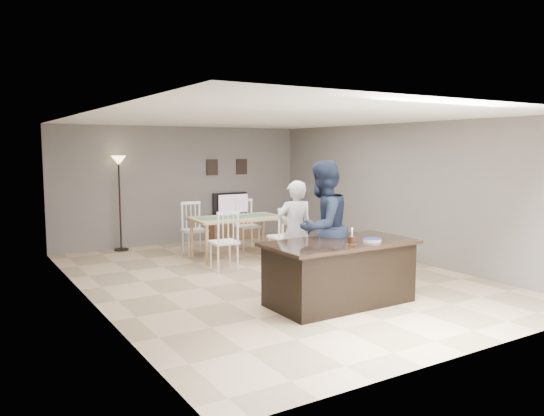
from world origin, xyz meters
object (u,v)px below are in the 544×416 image
man (322,228)px  plate_stack (372,240)px  dining_table (237,224)px  floor_lamp (119,177)px  television (232,204)px  woman (295,232)px  tv_console (233,227)px  kitchen_island (340,272)px  birthday_cake (352,240)px

man → plate_stack: man is taller
man → dining_table: bearing=-111.0°
man → floor_lamp: floor_lamp is taller
television → floor_lamp: 2.82m
floor_lamp → woman: bearing=-68.4°
plate_stack → dining_table: bearing=92.3°
woman → floor_lamp: floor_lamp is taller
tv_console → dining_table: bearing=-115.7°
kitchen_island → tv_console: bearing=77.8°
kitchen_island → plate_stack: plate_stack is taller
plate_stack → floor_lamp: 6.18m
tv_console → man: size_ratio=0.59×
woman → man: 0.82m
man → tv_console: bearing=-121.1°
tv_console → man: (-1.10, -5.02, 0.71)m
tv_console → floor_lamp: size_ratio=0.59×
television → dining_table: bearing=65.1°
television → birthday_cake: (-1.19, -5.89, 0.09)m
man → floor_lamp: (-1.63, 5.04, 0.57)m
kitchen_island → television: 5.78m
birthday_cake → plate_stack: (0.37, -0.00, -0.03)m
birthday_cake → floor_lamp: bearing=104.7°
woman → floor_lamp: bearing=-56.0°
tv_console → television: television is taller
dining_table → kitchen_island: bearing=-90.2°
birthday_cake → plate_stack: 0.37m
tv_console → kitchen_island: bearing=-102.2°
television → floor_lamp: bearing=1.1°
plate_stack → man: bearing=108.7°
birthday_cake → floor_lamp: 6.07m
kitchen_island → man: size_ratio=1.06×
floor_lamp → television: bearing=1.1°
birthday_cake → man: bearing=83.1°
plate_stack → floor_lamp: floor_lamp is taller
woman → plate_stack: 1.61m
woman → floor_lamp: size_ratio=0.82×
tv_console → television: 0.57m
tv_console → birthday_cake: (-1.19, -5.82, 0.65)m
woman → dining_table: woman is taller
tv_console → floor_lamp: bearing=179.6°
television → floor_lamp: floor_lamp is taller
man → plate_stack: bearing=89.9°
woman → television: bearing=-91.4°
floor_lamp → dining_table: bearing=-49.6°
kitchen_island → floor_lamp: 5.90m
man → plate_stack: size_ratio=7.64×
woman → plate_stack: woman is taller
birthday_cake → floor_lamp: floor_lamp is taller
kitchen_island → dining_table: size_ratio=1.02×
kitchen_island → man: man is taller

